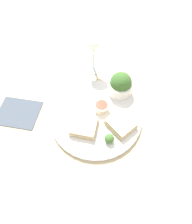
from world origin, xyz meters
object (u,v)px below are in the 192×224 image
Objects in this scene: wine_glass at (93,48)px; napkin at (18,112)px; fork at (148,195)px; cheese_toast_far at (83,126)px; cheese_toast_near at (121,124)px; salad_bowl at (120,85)px; sauce_ramekin at (102,107)px.

wine_glass is 0.79× the size of napkin.
napkin and fork have the same top height.
cheese_toast_far is 0.70× the size of fork.
cheese_toast_near is 0.31m from wine_glass.
cheese_toast_near is 0.67× the size of wine_glass.
salad_bowl is 0.11m from sauce_ramekin.
cheese_toast_near is 0.64× the size of fork.
sauce_ramekin is 0.36× the size of wine_glass.
fork is (0.51, 0.05, 0.00)m from napkin.
salad_bowl is at bearing 125.10° from cheese_toast_near.
sauce_ramekin is 0.24m from wine_glass.
salad_bowl is at bearing -15.55° from wine_glass.
fork is (0.18, -0.13, -0.02)m from cheese_toast_near.
salad_bowl reaches higher than napkin.
fork is at bearing -34.78° from wine_glass.
salad_bowl reaches higher than cheese_toast_far.
cheese_toast_far is at bearing -92.75° from salad_bowl.
cheese_toast_far is at bearing -58.70° from wine_glass.
wine_glass is (-0.25, 0.17, 0.08)m from cheese_toast_near.
cheese_toast_far is at bearing -95.31° from sauce_ramekin.
cheese_toast_near reaches higher than napkin.
salad_bowl is 0.85× the size of cheese_toast_far.
cheese_toast_far is at bearing -139.32° from cheese_toast_near.
sauce_ramekin is 0.34× the size of fork.
napkin is 0.51m from fork.
sauce_ramekin is 0.53× the size of cheese_toast_near.
cheese_toast_near is 0.91× the size of cheese_toast_far.
cheese_toast_near is 0.13m from cheese_toast_far.
cheese_toast_near is 0.23m from fork.
wine_glass is at bearing 136.27° from sauce_ramekin.
sauce_ramekin reaches higher than fork.
cheese_toast_far is 0.74× the size of wine_glass.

